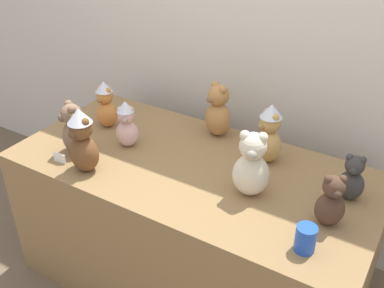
{
  "coord_description": "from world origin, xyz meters",
  "views": [
    {
      "loc": [
        0.95,
        -1.32,
        2.03
      ],
      "look_at": [
        0.0,
        0.25,
        0.92
      ],
      "focal_mm": 42.26,
      "sensor_mm": 36.0,
      "label": 1
    }
  ],
  "objects": [
    {
      "name": "teddy_bear_honey",
      "position": [
        0.3,
        0.48,
        0.95
      ],
      "size": [
        0.18,
        0.18,
        0.31
      ],
      "rotation": [
        0.0,
        0.0,
        -0.58
      ],
      "color": "tan",
      "rests_on": "display_table"
    },
    {
      "name": "teddy_bear_blush",
      "position": [
        -0.38,
        0.23,
        0.92
      ],
      "size": [
        0.15,
        0.14,
        0.26
      ],
      "rotation": [
        0.0,
        0.0,
        0.51
      ],
      "color": "beige",
      "rests_on": "display_table"
    },
    {
      "name": "party_cup_blue",
      "position": [
        0.66,
        -0.02,
        0.85
      ],
      "size": [
        0.08,
        0.08,
        0.11
      ],
      "primitive_type": "cylinder",
      "color": "blue",
      "rests_on": "display_table"
    },
    {
      "name": "teddy_bear_charcoal",
      "position": [
        0.72,
        0.38,
        0.9
      ],
      "size": [
        0.13,
        0.11,
        0.22
      ],
      "rotation": [
        0.0,
        0.0,
        0.14
      ],
      "color": "#383533",
      "rests_on": "display_table"
    },
    {
      "name": "teddy_bear_ginger",
      "position": [
        -0.61,
        0.34,
        0.93
      ],
      "size": [
        0.13,
        0.11,
        0.27
      ],
      "rotation": [
        0.0,
        0.0,
        -0.04
      ],
      "color": "#D17F3D",
      "rests_on": "display_table"
    },
    {
      "name": "teddy_bear_cocoa",
      "position": [
        0.69,
        0.17,
        0.91
      ],
      "size": [
        0.16,
        0.15,
        0.24
      ],
      "rotation": [
        0.0,
        0.0,
        0.57
      ],
      "color": "#4C3323",
      "rests_on": "display_table"
    },
    {
      "name": "teddy_bear_chestnut",
      "position": [
        -0.42,
        -0.05,
        0.96
      ],
      "size": [
        0.16,
        0.14,
        0.33
      ],
      "rotation": [
        0.0,
        0.0,
        -0.09
      ],
      "color": "brown",
      "rests_on": "display_table"
    },
    {
      "name": "teddy_bear_caramel",
      "position": [
        -0.04,
        0.58,
        0.93
      ],
      "size": [
        0.2,
        0.19,
        0.3
      ],
      "rotation": [
        0.0,
        0.0,
        -0.48
      ],
      "color": "#B27A42",
      "rests_on": "display_table"
    },
    {
      "name": "teddy_bear_mocha",
      "position": [
        -0.57,
        0.05,
        0.92
      ],
      "size": [
        0.18,
        0.18,
        0.28
      ],
      "rotation": [
        0.0,
        0.0,
        -0.56
      ],
      "color": "#7F6047",
      "rests_on": "display_table"
    },
    {
      "name": "display_table",
      "position": [
        0.0,
        0.25,
        0.4
      ],
      "size": [
        1.8,
        0.87,
        0.8
      ],
      "primitive_type": "cube",
      "color": "olive",
      "rests_on": "ground_plane"
    },
    {
      "name": "teddy_bear_cream",
      "position": [
        0.34,
        0.19,
        0.94
      ],
      "size": [
        0.2,
        0.18,
        0.32
      ],
      "rotation": [
        0.0,
        0.0,
        0.33
      ],
      "color": "beige",
      "rests_on": "display_table"
    },
    {
      "name": "name_card_front_left",
      "position": [
        -0.57,
        -0.07,
        0.82
      ],
      "size": [
        0.07,
        0.01,
        0.05
      ],
      "primitive_type": "cube",
      "rotation": [
        0.0,
        0.0,
        0.07
      ],
      "color": "white",
      "rests_on": "display_table"
    },
    {
      "name": "wall_back",
      "position": [
        0.0,
        0.93,
        1.3
      ],
      "size": [
        7.0,
        0.08,
        2.6
      ],
      "primitive_type": "cube",
      "color": "silver",
      "rests_on": "ground_plane"
    }
  ]
}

